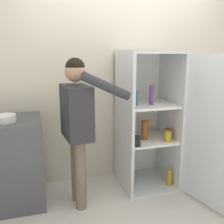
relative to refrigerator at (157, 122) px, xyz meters
name	(u,v)px	position (x,y,z in m)	size (l,w,h in m)	color
ground_plane	(153,212)	(-0.27, -0.51, -0.81)	(12.00, 12.00, 0.00)	beige
wall_back	(123,79)	(-0.27, 0.47, 0.47)	(7.00, 0.06, 2.55)	beige
refrigerator	(157,122)	(0.00, 0.00, 0.00)	(0.82, 1.28, 1.63)	silver
person	(77,116)	(-0.96, -0.13, 0.17)	(0.65, 0.58, 1.56)	#726656
counter	(14,162)	(-1.62, 0.10, -0.34)	(0.60, 0.63, 0.94)	#4C4C51
bowl	(5,118)	(-1.65, 0.03, 0.16)	(0.21, 0.21, 0.07)	white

